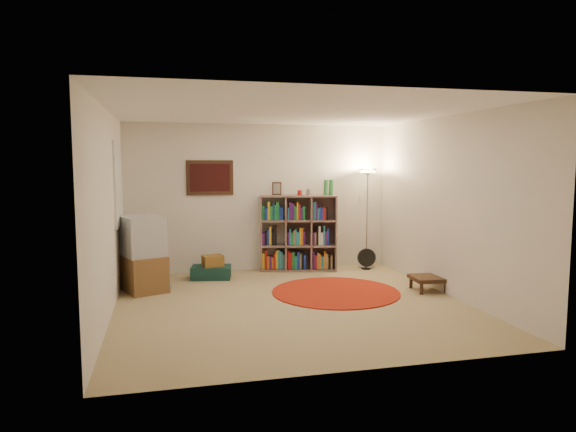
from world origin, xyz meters
The scene contains 11 objects.
room centered at (-0.05, 0.05, 1.26)m, with size 4.54×4.54×2.54m.
bookshelf centered at (0.61, 2.05, 0.63)m, with size 1.35×0.65×1.56m.
floor_lamp centered at (1.85, 1.96, 1.45)m, with size 0.41×0.41×1.75m.
floor_fan centered at (1.80, 1.83, 0.18)m, with size 0.32×0.18×0.36m.
tv_stand centered at (-1.92, 1.20, 0.52)m, with size 0.76×0.88×1.08m.
dvd_box centered at (-1.69, 1.18, 0.05)m, with size 0.32×0.29×0.09m.
suitcase centered at (-0.89, 1.74, 0.10)m, with size 0.68×0.50×0.20m.
wicker_basket centered at (-0.87, 1.72, 0.29)m, with size 0.35×0.28×0.18m.
paper_towel centered at (0.35, 2.11, 0.14)m, with size 0.16×0.16×0.28m.
red_rug centered at (0.76, 0.43, 0.01)m, with size 1.83×1.83×0.02m.
side_table centered at (2.09, 0.21, 0.18)m, with size 0.49×0.49×0.21m.
Camera 1 is at (-1.58, -6.40, 1.86)m, focal length 32.00 mm.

